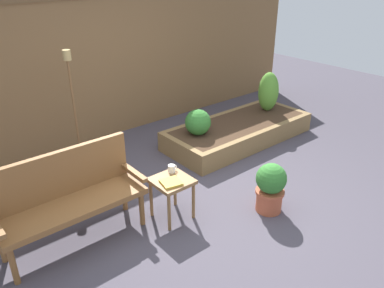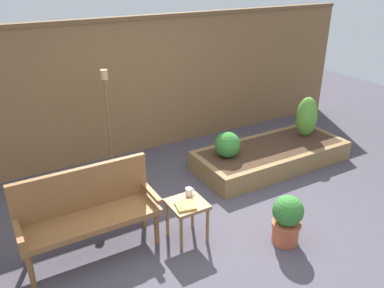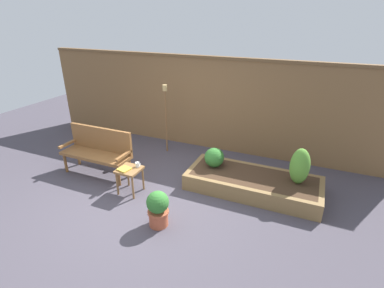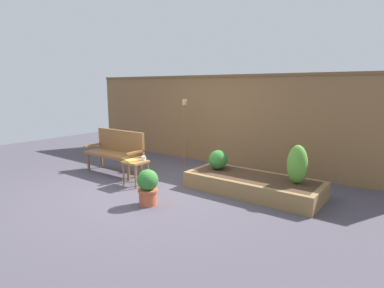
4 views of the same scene
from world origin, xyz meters
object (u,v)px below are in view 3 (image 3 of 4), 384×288
object	(u,v)px
side_table	(130,173)
shrub_near_bench	(214,157)
garden_bench	(98,148)
book_on_table	(124,169)
cup_on_table	(138,165)
tiki_torch	(166,107)
potted_boxwood	(158,208)
shrub_far_corner	(300,166)

from	to	relation	value
side_table	shrub_near_bench	world-z (taller)	shrub_near_bench
side_table	shrub_near_bench	size ratio (longest dim) A/B	1.28
garden_bench	book_on_table	bearing A→B (deg)	-25.20
garden_bench	shrub_near_bench	xyz separation A→B (m)	(2.23, 0.64, -0.06)
shrub_near_bench	cup_on_table	bearing A→B (deg)	-142.13
book_on_table	tiki_torch	size ratio (longest dim) A/B	0.12
cup_on_table	potted_boxwood	distance (m)	1.12
book_on_table	tiki_torch	xyz separation A→B (m)	(-0.17, 1.89, 0.60)
book_on_table	tiki_torch	world-z (taller)	tiki_torch
side_table	book_on_table	bearing A→B (deg)	-131.25
tiki_torch	cup_on_table	bearing A→B (deg)	-79.26
shrub_near_bench	shrub_far_corner	size ratio (longest dim) A/B	0.58
shrub_far_corner	tiki_torch	distance (m)	3.14
cup_on_table	potted_boxwood	bearing A→B (deg)	-41.59
cup_on_table	shrub_near_bench	bearing A→B (deg)	37.87
potted_boxwood	shrub_far_corner	world-z (taller)	shrub_far_corner
potted_boxwood	shrub_far_corner	xyz separation A→B (m)	(1.85, 1.61, 0.31)
side_table	potted_boxwood	world-z (taller)	potted_boxwood
cup_on_table	book_on_table	bearing A→B (deg)	-129.09
cup_on_table	potted_boxwood	size ratio (longest dim) A/B	0.19
garden_bench	side_table	world-z (taller)	garden_bench
garden_bench	potted_boxwood	bearing A→B (deg)	-27.16
side_table	shrub_far_corner	world-z (taller)	shrub_far_corner
shrub_near_bench	tiki_torch	xyz separation A→B (m)	(-1.46, 0.81, 0.61)
shrub_near_bench	shrub_far_corner	world-z (taller)	shrub_far_corner
book_on_table	shrub_near_bench	distance (m)	1.68
cup_on_table	potted_boxwood	xyz separation A→B (m)	(0.82, -0.73, -0.21)
potted_boxwood	side_table	bearing A→B (deg)	146.72
garden_bench	shrub_near_bench	bearing A→B (deg)	15.91
book_on_table	shrub_far_corner	xyz separation A→B (m)	(2.83, 1.08, 0.13)
side_table	shrub_near_bench	distance (m)	1.60
side_table	cup_on_table	bearing A→B (deg)	52.04
potted_boxwood	book_on_table	bearing A→B (deg)	151.01
shrub_near_bench	shrub_far_corner	distance (m)	1.54
garden_bench	shrub_near_bench	distance (m)	2.32
garden_bench	shrub_far_corner	world-z (taller)	shrub_far_corner
cup_on_table	tiki_torch	bearing A→B (deg)	100.74
potted_boxwood	shrub_far_corner	distance (m)	2.48
cup_on_table	book_on_table	distance (m)	0.25
shrub_near_bench	potted_boxwood	bearing A→B (deg)	-101.20
potted_boxwood	garden_bench	bearing A→B (deg)	152.84
side_table	book_on_table	xyz separation A→B (m)	(-0.06, -0.06, 0.10)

